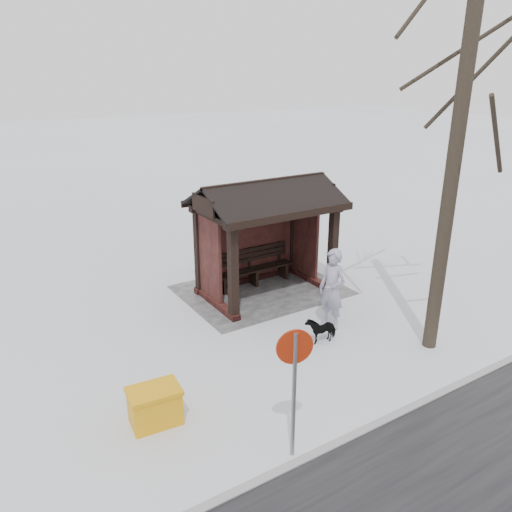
{
  "coord_description": "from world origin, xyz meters",
  "views": [
    {
      "loc": [
        6.74,
        10.26,
        5.56
      ],
      "look_at": [
        0.81,
        0.8,
        1.46
      ],
      "focal_mm": 35.0,
      "sensor_mm": 36.0,
      "label": 1
    }
  ],
  "objects": [
    {
      "name": "ground",
      "position": [
        0.0,
        0.0,
        0.0
      ],
      "size": [
        120.0,
        120.0,
        0.0
      ],
      "primitive_type": "plane",
      "color": "silver",
      "rests_on": "ground"
    },
    {
      "name": "pedestrian",
      "position": [
        -0.22,
        2.41,
        0.95
      ],
      "size": [
        0.55,
        0.75,
        1.91
      ],
      "primitive_type": "imported",
      "rotation": [
        0.0,
        0.0,
        1.71
      ],
      "color": "#9993AD",
      "rests_on": "ground"
    },
    {
      "name": "road_sign",
      "position": [
        2.97,
        5.28,
        1.58
      ],
      "size": [
        0.53,
        0.21,
        2.17
      ],
      "rotation": [
        0.0,
        0.0,
        -0.33
      ],
      "color": "slate",
      "rests_on": "ground"
    },
    {
      "name": "trampled_patch",
      "position": [
        0.0,
        -0.2,
        0.01
      ],
      "size": [
        4.2,
        3.2,
        0.02
      ],
      "primitive_type": "cube",
      "color": "gray",
      "rests_on": "ground"
    },
    {
      "name": "grit_bin",
      "position": [
        4.48,
        3.47,
        0.34
      ],
      "size": [
        0.91,
        0.66,
        0.66
      ],
      "rotation": [
        0.0,
        0.0,
        -0.09
      ],
      "color": "orange",
      "rests_on": "ground"
    },
    {
      "name": "bus_shelter",
      "position": [
        0.0,
        -0.16,
        2.17
      ],
      "size": [
        3.6,
        2.4,
        3.09
      ],
      "color": "#371614",
      "rests_on": "ground"
    },
    {
      "name": "tree_near",
      "position": [
        -1.5,
        4.2,
        6.16
      ],
      "size": [
        3.42,
        3.42,
        9.03
      ],
      "color": "black",
      "rests_on": "ground"
    },
    {
      "name": "kerb",
      "position": [
        0.0,
        5.5,
        0.01
      ],
      "size": [
        120.0,
        0.15,
        0.06
      ],
      "primitive_type": "cube",
      "color": "gray",
      "rests_on": "ground"
    },
    {
      "name": "dog",
      "position": [
        0.36,
        2.78,
        0.29
      ],
      "size": [
        0.7,
        0.37,
        0.57
      ],
      "primitive_type": "imported",
      "rotation": [
        0.0,
        0.0,
        1.48
      ],
      "color": "black",
      "rests_on": "ground"
    }
  ]
}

